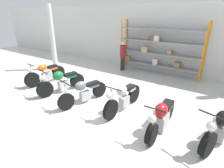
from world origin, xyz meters
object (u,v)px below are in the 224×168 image
motorcycle_silver (123,97)px  shelving_rack (158,49)px  motorcycle_grey (83,91)px  motorcycle_orange (45,74)px  motorcycle_black (222,127)px  motorcycle_red (162,117)px  person_browsing (123,54)px  motorcycle_green (61,81)px

motorcycle_silver → shelving_rack: bearing=-170.9°
motorcycle_grey → motorcycle_orange: bearing=-87.8°
motorcycle_grey → motorcycle_black: bearing=106.7°
shelving_rack → motorcycle_red: size_ratio=2.26×
person_browsing → shelving_rack: bearing=-145.8°
shelving_rack → motorcycle_red: shelving_rack is taller
motorcycle_orange → motorcycle_red: 5.81m
shelving_rack → motorcycle_orange: bearing=-130.2°
motorcycle_black → person_browsing: bearing=-109.5°
motorcycle_orange → motorcycle_green: motorcycle_green is taller
shelving_rack → motorcycle_green: 5.32m
motorcycle_green → motorcycle_silver: (2.87, 0.18, 0.01)m
shelving_rack → motorcycle_green: bearing=-115.8°
motorcycle_green → motorcycle_silver: motorcycle_silver is taller
motorcycle_red → person_browsing: 5.73m
motorcycle_orange → motorcycle_grey: motorcycle_orange is taller
motorcycle_silver → person_browsing: size_ratio=1.27×
motorcycle_red → motorcycle_black: (1.43, 0.35, 0.04)m
motorcycle_red → motorcycle_silver: bearing=-102.8°
motorcycle_grey → motorcycle_red: motorcycle_red is taller
motorcycle_green → shelving_rack: bearing=167.4°
shelving_rack → person_browsing: size_ratio=2.67×
motorcycle_orange → motorcycle_black: motorcycle_black is taller
motorcycle_grey → person_browsing: bearing=-156.3°
shelving_rack → motorcycle_black: bearing=-52.4°
shelving_rack → motorcycle_grey: 5.07m
motorcycle_orange → motorcycle_silver: 4.35m
shelving_rack → motorcycle_orange: size_ratio=2.17×
shelving_rack → motorcycle_red: (2.04, -4.86, -0.94)m
motorcycle_black → motorcycle_orange: bearing=-73.8°
motorcycle_red → motorcycle_grey: bearing=-89.7°
person_browsing → motorcycle_silver: bearing=136.1°
motorcycle_orange → motorcycle_black: size_ratio=0.98×
motorcycle_green → motorcycle_silver: 2.88m
shelving_rack → motorcycle_red: 5.35m
motorcycle_orange → person_browsing: person_browsing is taller
motorcycle_red → motorcycle_black: motorcycle_black is taller
person_browsing → motorcycle_green: bearing=97.8°
motorcycle_silver → motorcycle_red: bearing=79.7°
shelving_rack → motorcycle_grey: shelving_rack is taller
motorcycle_red → shelving_rack: bearing=-158.0°
motorcycle_orange → motorcycle_silver: (4.34, -0.10, 0.04)m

